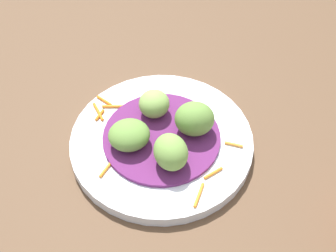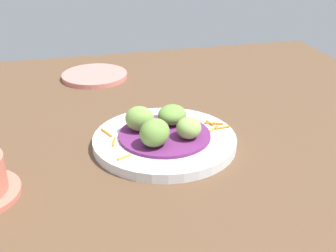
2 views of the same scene
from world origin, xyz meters
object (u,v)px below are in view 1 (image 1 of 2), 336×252
object	(u,v)px
guac_scoop_center	(129,135)
guac_scoop_right	(171,152)
main_plate	(162,143)
guac_scoop_left	(154,104)
guac_scoop_back	(194,119)

from	to	relation	value
guac_scoop_center	guac_scoop_right	bearing A→B (deg)	11.81
main_plate	guac_scoop_left	distance (cm)	5.30
guac_scoop_left	guac_scoop_back	distance (cm)	6.06
guac_scoop_left	guac_scoop_back	size ratio (longest dim) A/B	0.80
main_plate	guac_scoop_left	xyz separation A→B (cm)	(-3.58, 2.34, 3.13)
guac_scoop_left	guac_scoop_right	distance (cm)	8.56
guac_scoop_left	guac_scoop_center	world-z (taller)	guac_scoop_left
main_plate	guac_scoop_right	world-z (taller)	guac_scoop_right
guac_scoop_right	guac_scoop_back	bearing A→B (deg)	101.81
guac_scoop_left	guac_scoop_center	distance (cm)	6.05
guac_scoop_left	guac_scoop_right	bearing A→B (deg)	-33.19
main_plate	guac_scoop_left	bearing A→B (deg)	146.81
main_plate	guac_scoop_center	distance (cm)	5.21
guac_scoop_left	guac_scoop_center	xyz separation A→B (cm)	(1.24, -5.92, -0.14)
main_plate	guac_scoop_back	xyz separation A→B (cm)	(2.34, 3.58, 3.58)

